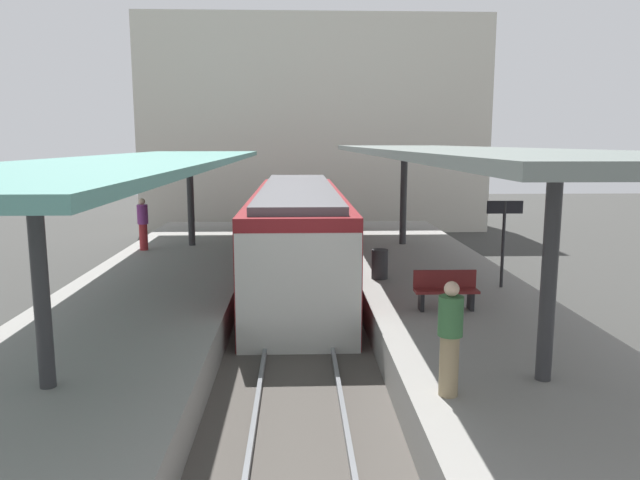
% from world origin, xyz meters
% --- Properties ---
extents(ground_plane, '(80.00, 80.00, 0.00)m').
position_xyz_m(ground_plane, '(0.00, 0.00, 0.00)').
color(ground_plane, '#383835').
extents(platform_left, '(4.40, 28.00, 1.00)m').
position_xyz_m(platform_left, '(-3.80, 0.00, 0.50)').
color(platform_left, gray).
rests_on(platform_left, ground_plane).
extents(platform_right, '(4.40, 28.00, 1.00)m').
position_xyz_m(platform_right, '(3.80, 0.00, 0.50)').
color(platform_right, gray).
rests_on(platform_right, ground_plane).
extents(track_ballast, '(3.20, 28.00, 0.20)m').
position_xyz_m(track_ballast, '(0.00, 0.00, 0.10)').
color(track_ballast, '#4C4742').
rests_on(track_ballast, ground_plane).
extents(rail_near_side, '(0.08, 28.00, 0.14)m').
position_xyz_m(rail_near_side, '(-0.72, 0.00, 0.27)').
color(rail_near_side, slate).
rests_on(rail_near_side, track_ballast).
extents(rail_far_side, '(0.08, 28.00, 0.14)m').
position_xyz_m(rail_far_side, '(0.72, 0.00, 0.27)').
color(rail_far_side, slate).
rests_on(rail_far_side, track_ballast).
extents(commuter_train, '(2.78, 13.33, 3.10)m').
position_xyz_m(commuter_train, '(0.00, 5.20, 1.73)').
color(commuter_train, maroon).
rests_on(commuter_train, track_ballast).
extents(canopy_left, '(4.18, 21.00, 3.27)m').
position_xyz_m(canopy_left, '(-3.80, 1.40, 4.15)').
color(canopy_left, '#333335').
rests_on(canopy_left, platform_left).
extents(canopy_right, '(4.18, 21.00, 3.51)m').
position_xyz_m(canopy_right, '(3.80, 1.40, 4.39)').
color(canopy_right, '#333335').
rests_on(canopy_right, platform_right).
extents(platform_bench, '(1.40, 0.41, 0.86)m').
position_xyz_m(platform_bench, '(3.24, -0.90, 1.46)').
color(platform_bench, black).
rests_on(platform_bench, platform_right).
extents(platform_sign, '(0.90, 0.08, 2.21)m').
position_xyz_m(platform_sign, '(5.17, 1.07, 2.62)').
color(platform_sign, '#262628').
rests_on(platform_sign, platform_right).
extents(litter_bin, '(0.44, 0.44, 0.80)m').
position_xyz_m(litter_bin, '(2.20, 2.15, 1.40)').
color(litter_bin, '#2D2D30').
rests_on(litter_bin, platform_right).
extents(passenger_near_bench, '(0.36, 0.36, 1.78)m').
position_xyz_m(passenger_near_bench, '(-5.28, 6.78, 1.93)').
color(passenger_near_bench, maroon).
rests_on(passenger_near_bench, platform_left).
extents(passenger_mid_platform, '(0.36, 0.36, 1.71)m').
position_xyz_m(passenger_mid_platform, '(2.17, -5.43, 1.89)').
color(passenger_mid_platform, '#998460').
rests_on(passenger_mid_platform, platform_right).
extents(station_building_backdrop, '(18.00, 6.00, 11.00)m').
position_xyz_m(station_building_backdrop, '(0.91, 20.00, 5.50)').
color(station_building_backdrop, beige).
rests_on(station_building_backdrop, ground_plane).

